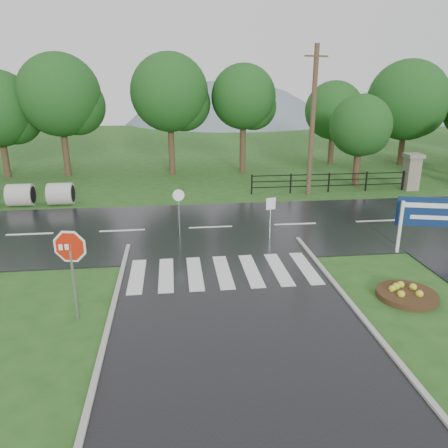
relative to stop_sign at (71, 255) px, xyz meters
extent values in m
plane|color=#23501A|center=(4.49, -2.45, -1.96)|extent=(120.00, 120.00, 0.00)
cube|color=black|center=(4.49, 7.55, -1.96)|extent=(90.00, 8.00, 0.04)
cube|color=silver|center=(1.49, 2.55, -1.90)|extent=(0.50, 2.80, 0.02)
cube|color=silver|center=(2.49, 2.55, -1.90)|extent=(0.50, 2.80, 0.02)
cube|color=silver|center=(3.49, 2.55, -1.90)|extent=(0.50, 2.80, 0.02)
cube|color=silver|center=(4.49, 2.55, -1.90)|extent=(0.50, 2.80, 0.02)
cube|color=silver|center=(5.49, 2.55, -1.90)|extent=(0.50, 2.80, 0.02)
cube|color=silver|center=(6.49, 2.55, -1.90)|extent=(0.50, 2.80, 0.02)
cube|color=silver|center=(7.49, 2.55, -1.90)|extent=(0.50, 2.80, 0.02)
cube|color=gray|center=(17.49, 13.55, -0.96)|extent=(0.80, 0.80, 2.00)
cube|color=#6B6659|center=(17.49, 13.55, 0.16)|extent=(1.00, 1.00, 0.24)
cube|color=black|center=(12.24, 13.55, -1.56)|extent=(9.50, 0.05, 0.05)
cube|color=black|center=(12.24, 13.55, -1.21)|extent=(9.50, 0.05, 0.05)
cube|color=black|center=(12.24, 13.55, -0.86)|extent=(9.50, 0.05, 0.05)
cube|color=black|center=(7.49, 13.55, -1.36)|extent=(0.08, 0.08, 1.20)
cube|color=black|center=(16.99, 13.55, -1.36)|extent=(0.08, 0.08, 1.20)
sphere|color=slate|center=(-23.51, 62.55, -16.36)|extent=(40.00, 40.00, 40.00)
sphere|color=slate|center=(12.49, 62.55, -19.24)|extent=(48.00, 48.00, 48.00)
sphere|color=slate|center=(40.49, 62.55, -14.92)|extent=(36.00, 36.00, 36.00)
cylinder|color=#9E9B93|center=(-5.37, 12.55, -1.36)|extent=(1.30, 1.20, 1.20)
cylinder|color=#9E9B93|center=(-3.27, 12.55, -1.36)|extent=(1.30, 1.20, 1.20)
cube|color=#939399|center=(0.00, 0.00, -0.91)|extent=(0.06, 0.06, 2.09)
cylinder|color=white|center=(0.00, 0.01, 0.24)|extent=(1.23, 0.27, 1.26)
cylinder|color=red|center=(0.00, 0.00, 0.24)|extent=(1.08, 0.25, 1.09)
cube|color=silver|center=(11.52, 3.65, -0.90)|extent=(0.13, 0.13, 2.12)
cube|color=#0C214E|center=(12.68, 3.65, -0.31)|extent=(2.48, 0.70, 1.17)
cube|color=white|center=(12.68, 3.61, -0.05)|extent=(1.95, 0.52, 0.19)
cube|color=white|center=(12.68, 3.61, -0.52)|extent=(1.44, 0.38, 0.16)
cylinder|color=#332111|center=(9.98, 0.07, -1.86)|extent=(1.85, 1.85, 0.19)
cube|color=#939399|center=(6.85, 5.72, -1.09)|extent=(0.04, 0.04, 1.74)
cube|color=white|center=(6.85, 5.70, -0.35)|extent=(0.41, 0.10, 0.50)
cylinder|color=#939399|center=(3.05, 6.48, -0.96)|extent=(0.06, 0.06, 1.99)
cylinder|color=white|center=(3.05, 6.46, -0.07)|extent=(0.50, 0.04, 0.50)
cylinder|color=#473523|center=(10.81, 13.05, 2.24)|extent=(0.28, 0.28, 8.39)
cube|color=brown|center=(10.81, 13.05, 5.78)|extent=(1.45, 0.52, 0.09)
cylinder|color=#3D2B1C|center=(14.57, 15.05, -0.36)|extent=(0.44, 0.44, 3.19)
sphere|color=#144315|center=(14.57, 15.05, 1.87)|extent=(3.82, 3.82, 3.82)
camera|label=1|loc=(2.85, -11.44, 4.51)|focal=35.00mm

